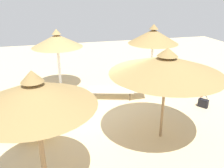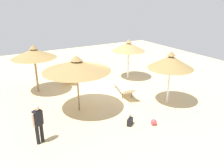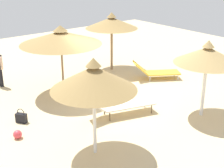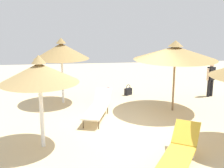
# 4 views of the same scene
# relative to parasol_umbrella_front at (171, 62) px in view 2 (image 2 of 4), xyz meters

# --- Properties ---
(ground) EXTENTS (24.00, 24.00, 0.10)m
(ground) POSITION_rel_parasol_umbrella_front_xyz_m (2.50, -2.56, -2.16)
(ground) COLOR beige
(parasol_umbrella_front) EXTENTS (2.17, 2.17, 2.63)m
(parasol_umbrella_front) POSITION_rel_parasol_umbrella_front_xyz_m (0.00, 0.00, 0.00)
(parasol_umbrella_front) COLOR white
(parasol_umbrella_front) RESTS_ON ground
(parasol_umbrella_near_left) EXTENTS (2.06, 2.06, 2.52)m
(parasol_umbrella_near_left) POSITION_rel_parasol_umbrella_front_xyz_m (-0.37, -4.04, -0.06)
(parasol_umbrella_near_left) COLOR white
(parasol_umbrella_near_left) RESTS_ON ground
(parasol_umbrella_far_left) EXTENTS (3.00, 3.00, 2.61)m
(parasol_umbrella_far_left) POSITION_rel_parasol_umbrella_front_xyz_m (4.11, -1.46, 0.06)
(parasol_umbrella_far_left) COLOR olive
(parasol_umbrella_far_left) RESTS_ON ground
(parasol_umbrella_far_right) EXTENTS (2.34, 2.34, 2.64)m
(parasol_umbrella_far_right) POSITION_rel_parasol_umbrella_front_xyz_m (5.20, -4.67, 0.07)
(parasol_umbrella_far_right) COLOR olive
(parasol_umbrella_far_right) RESTS_ON ground
(lounge_chair_near_right) EXTENTS (1.24, 2.43, 0.78)m
(lounge_chair_near_right) POSITION_rel_parasol_umbrella_front_xyz_m (1.29, -1.90, -1.72)
(lounge_chair_near_right) COLOR silver
(lounge_chair_near_right) RESTS_ON ground
(lounge_chair_back) EXTENTS (1.61, 2.04, 0.78)m
(lounge_chair_back) POSITION_rel_parasol_umbrella_front_xyz_m (3.03, -5.35, -1.76)
(lounge_chair_back) COLOR gold
(lounge_chair_back) RESTS_ON ground
(person_standing_edge) EXTENTS (0.44, 0.31, 1.51)m
(person_standing_edge) POSITION_rel_parasol_umbrella_front_xyz_m (6.32, 0.19, -1.26)
(person_standing_edge) COLOR black
(person_standing_edge) RESTS_ON ground
(handbag) EXTENTS (0.37, 0.33, 0.48)m
(handbag) POSITION_rel_parasol_umbrella_front_xyz_m (2.82, 0.83, -1.94)
(handbag) COLOR black
(handbag) RESTS_ON ground
(beach_ball) EXTENTS (0.25, 0.25, 0.25)m
(beach_ball) POSITION_rel_parasol_umbrella_front_xyz_m (1.97, 1.32, -1.98)
(beach_ball) COLOR #D83F4C
(beach_ball) RESTS_ON ground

